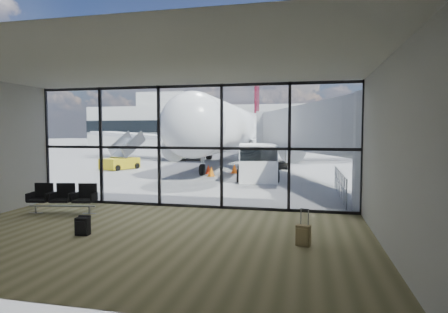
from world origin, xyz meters
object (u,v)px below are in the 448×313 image
at_px(seating_row, 64,197).
at_px(mobile_stairs, 121,162).
at_px(suitcase, 303,235).
at_px(service_van, 257,161).
at_px(belt_loader, 196,155).
at_px(airliner, 239,129).
at_px(backpack, 83,226).

distance_m(seating_row, mobile_stairs, 15.67).
distance_m(seating_row, suitcase, 8.36).
bearing_deg(suitcase, service_van, 118.13).
distance_m(belt_loader, mobile_stairs, 10.53).
distance_m(airliner, belt_loader, 5.34).
height_order(suitcase, belt_loader, belt_loader).
bearing_deg(suitcase, backpack, -161.25).
distance_m(seating_row, backpack, 3.34).
bearing_deg(mobile_stairs, backpack, -47.10).
bearing_deg(belt_loader, airliner, 26.03).
height_order(suitcase, service_van, service_van).
relative_size(seating_row, mobile_stairs, 0.64).
distance_m(suitcase, belt_loader, 28.96).
distance_m(seating_row, belt_loader, 24.90).
relative_size(backpack, service_van, 0.10).
bearing_deg(seating_row, belt_loader, 86.64).
relative_size(seating_row, service_van, 0.45).
xyz_separation_m(suitcase, service_van, (-2.80, 12.81, 0.79)).
xyz_separation_m(seating_row, service_van, (5.29, 10.69, 0.51)).
relative_size(seating_row, belt_loader, 0.61).
relative_size(suitcase, mobile_stairs, 0.25).
height_order(airliner, belt_loader, airliner).
height_order(backpack, service_van, service_van).
bearing_deg(backpack, suitcase, -0.13).
bearing_deg(backpack, service_van, 74.05).
height_order(backpack, mobile_stairs, mobile_stairs).
relative_size(backpack, mobile_stairs, 0.15).
xyz_separation_m(suitcase, belt_loader, (-10.82, 26.86, 0.28)).
height_order(seating_row, suitcase, seating_row).
xyz_separation_m(airliner, belt_loader, (-3.94, -2.50, -2.58)).
bearing_deg(airliner, seating_row, -93.91).
xyz_separation_m(suitcase, airliner, (-6.88, 29.37, 2.86)).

